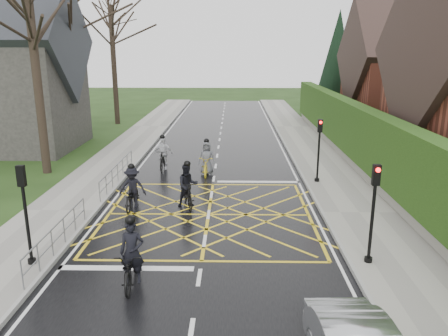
{
  "coord_description": "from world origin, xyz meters",
  "views": [
    {
      "loc": [
        0.94,
        -16.36,
        6.39
      ],
      "look_at": [
        0.58,
        2.35,
        1.3
      ],
      "focal_mm": 35.0,
      "sensor_mm": 36.0,
      "label": 1
    }
  ],
  "objects_px": {
    "cyclist_rear": "(132,262)",
    "cyclist_back": "(188,189)",
    "cyclist_mid": "(132,192)",
    "cyclist_front": "(163,157)",
    "cyclist_lead": "(207,162)"
  },
  "relations": [
    {
      "from": "cyclist_rear",
      "to": "cyclist_back",
      "type": "bearing_deg",
      "value": 77.62
    },
    {
      "from": "cyclist_mid",
      "to": "cyclist_front",
      "type": "height_order",
      "value": "cyclist_front"
    },
    {
      "from": "cyclist_back",
      "to": "cyclist_mid",
      "type": "height_order",
      "value": "cyclist_back"
    },
    {
      "from": "cyclist_back",
      "to": "cyclist_front",
      "type": "xyz_separation_m",
      "value": [
        -1.96,
        5.87,
        -0.03
      ]
    },
    {
      "from": "cyclist_mid",
      "to": "cyclist_lead",
      "type": "distance_m",
      "value": 5.74
    },
    {
      "from": "cyclist_lead",
      "to": "cyclist_rear",
      "type": "bearing_deg",
      "value": -96.29
    },
    {
      "from": "cyclist_front",
      "to": "cyclist_rear",
      "type": "bearing_deg",
      "value": -85.64
    },
    {
      "from": "cyclist_mid",
      "to": "cyclist_rear",
      "type": "bearing_deg",
      "value": -76.81
    },
    {
      "from": "cyclist_back",
      "to": "cyclist_front",
      "type": "relative_size",
      "value": 1.06
    },
    {
      "from": "cyclist_front",
      "to": "cyclist_mid",
      "type": "bearing_deg",
      "value": -93.48
    },
    {
      "from": "cyclist_rear",
      "to": "cyclist_lead",
      "type": "xyz_separation_m",
      "value": [
        1.45,
        11.09,
        0.02
      ]
    },
    {
      "from": "cyclist_front",
      "to": "cyclist_lead",
      "type": "bearing_deg",
      "value": -23.89
    },
    {
      "from": "cyclist_mid",
      "to": "cyclist_front",
      "type": "distance_m",
      "value": 6.09
    },
    {
      "from": "cyclist_rear",
      "to": "cyclist_lead",
      "type": "distance_m",
      "value": 11.18
    },
    {
      "from": "cyclist_lead",
      "to": "cyclist_back",
      "type": "bearing_deg",
      "value": -95.0
    }
  ]
}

